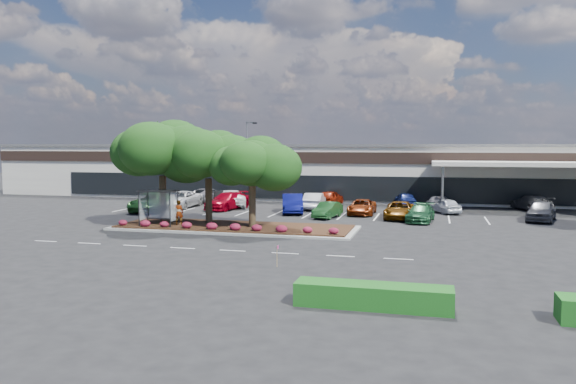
% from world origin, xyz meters
% --- Properties ---
extents(ground, '(160.00, 160.00, 0.00)m').
position_xyz_m(ground, '(0.00, 0.00, 0.00)').
color(ground, black).
rests_on(ground, ground).
extents(retail_store, '(80.40, 25.20, 6.25)m').
position_xyz_m(retail_store, '(0.06, 33.91, 3.15)').
color(retail_store, silver).
rests_on(retail_store, ground).
extents(landscape_island, '(18.00, 6.00, 0.26)m').
position_xyz_m(landscape_island, '(-2.00, 4.00, 0.12)').
color(landscape_island, '#969591').
rests_on(landscape_island, ground).
extents(lane_markings, '(33.12, 20.06, 0.01)m').
position_xyz_m(lane_markings, '(-0.14, 10.42, 0.01)').
color(lane_markings, silver).
rests_on(lane_markings, ground).
extents(shrub_row, '(17.00, 0.80, 0.50)m').
position_xyz_m(shrub_row, '(-2.00, 1.90, 0.51)').
color(shrub_row, maroon).
rests_on(shrub_row, landscape_island).
extents(bus_shelter, '(2.75, 1.55, 2.59)m').
position_xyz_m(bus_shelter, '(-7.50, 2.95, 2.31)').
color(bus_shelter, black).
rests_on(bus_shelter, landscape_island).
extents(island_tree_west, '(7.20, 7.20, 7.89)m').
position_xyz_m(island_tree_west, '(-8.00, 4.50, 4.21)').
color(island_tree_west, '#153812').
rests_on(island_tree_west, landscape_island).
extents(island_tree_mid, '(6.60, 6.60, 7.32)m').
position_xyz_m(island_tree_mid, '(-4.50, 5.20, 3.92)').
color(island_tree_mid, '#153812').
rests_on(island_tree_mid, landscape_island).
extents(island_tree_east, '(5.80, 5.80, 6.50)m').
position_xyz_m(island_tree_east, '(-0.50, 3.70, 3.51)').
color(island_tree_east, '#153812').
rests_on(island_tree_east, landscape_island).
extents(hedge_south_east, '(6.00, 1.30, 0.90)m').
position_xyz_m(hedge_south_east, '(10.00, -13.50, 0.45)').
color(hedge_south_east, '#164E14').
rests_on(hedge_south_east, ground).
extents(conifer_north_west, '(4.40, 4.40, 10.00)m').
position_xyz_m(conifer_north_west, '(-30.00, 46.00, 5.00)').
color(conifer_north_west, '#153812').
rests_on(conifer_north_west, ground).
extents(person_waiting, '(0.79, 0.67, 1.85)m').
position_xyz_m(person_waiting, '(-6.10, 3.26, 1.19)').
color(person_waiting, '#594C47').
rests_on(person_waiting, landscape_island).
extents(light_pole, '(1.43, 0.67, 8.78)m').
position_xyz_m(light_pole, '(-7.98, 24.92, 3.86)').
color(light_pole, '#969591').
rests_on(light_pole, ground).
extents(survey_stake, '(0.07, 0.14, 1.13)m').
position_xyz_m(survey_stake, '(4.55, -7.61, 0.72)').
color(survey_stake, '#987E4F').
rests_on(survey_stake, ground).
extents(car_0, '(3.40, 6.33, 1.69)m').
position_xyz_m(car_0, '(-13.19, 12.30, 0.85)').
color(car_0, '#20561E').
rests_on(car_0, ground).
extents(car_1, '(2.83, 5.94, 1.64)m').
position_xyz_m(car_1, '(-11.89, 15.65, 0.82)').
color(car_1, silver).
rests_on(car_1, ground).
extents(car_2, '(3.62, 6.01, 1.63)m').
position_xyz_m(car_2, '(-6.89, 15.58, 0.81)').
color(car_2, maroon).
rests_on(car_2, ground).
extents(car_3, '(3.11, 5.50, 1.72)m').
position_xyz_m(car_3, '(-0.20, 14.51, 0.86)').
color(car_3, '#0C0F5B').
rests_on(car_3, ground).
extents(car_4, '(2.12, 4.25, 1.34)m').
position_xyz_m(car_4, '(3.50, 11.99, 0.67)').
color(car_4, '#1B491F').
rests_on(car_4, ground).
extents(car_5, '(2.22, 4.79, 1.33)m').
position_xyz_m(car_5, '(6.06, 14.93, 0.66)').
color(car_5, maroon).
rests_on(car_5, ground).
extents(car_6, '(2.43, 5.19, 1.44)m').
position_xyz_m(car_6, '(9.48, 12.86, 0.72)').
color(car_6, '#653808').
rests_on(car_6, ground).
extents(car_7, '(2.44, 4.94, 1.38)m').
position_xyz_m(car_7, '(11.22, 11.42, 0.69)').
color(car_7, '#1B4B29').
rests_on(car_7, ground).
extents(car_8, '(3.27, 5.35, 1.70)m').
position_xyz_m(car_8, '(20.73, 14.43, 0.85)').
color(car_8, '#4C4D52').
rests_on(car_8, ground).
extents(car_9, '(3.91, 5.87, 1.50)m').
position_xyz_m(car_9, '(-11.35, 21.63, 0.75)').
color(car_9, slate).
rests_on(car_9, ground).
extents(car_10, '(3.26, 5.07, 1.58)m').
position_xyz_m(car_10, '(-8.53, 18.40, 0.79)').
color(car_10, black).
rests_on(car_10, ground).
extents(car_11, '(4.86, 6.69, 1.69)m').
position_xyz_m(car_11, '(-7.40, 17.78, 0.85)').
color(car_11, white).
rests_on(car_11, ground).
extents(car_12, '(2.01, 4.92, 1.59)m').
position_xyz_m(car_12, '(1.14, 17.77, 0.79)').
color(car_12, silver).
rests_on(car_12, ground).
extents(car_13, '(2.42, 4.60, 1.49)m').
position_xyz_m(car_13, '(1.90, 22.24, 0.75)').
color(car_13, maroon).
rests_on(car_13, ground).
extents(car_14, '(2.63, 4.63, 1.48)m').
position_xyz_m(car_14, '(9.51, 21.92, 0.74)').
color(car_14, navy).
rests_on(car_14, ground).
extents(car_15, '(3.02, 4.36, 1.38)m').
position_xyz_m(car_15, '(12.85, 20.99, 0.69)').
color(car_15, slate).
rests_on(car_15, ground).
extents(car_16, '(3.12, 4.27, 1.35)m').
position_xyz_m(car_16, '(13.26, 17.77, 0.68)').
color(car_16, '#B7BCC4').
rests_on(car_16, ground).
extents(car_17, '(3.68, 5.49, 1.48)m').
position_xyz_m(car_17, '(21.18, 22.04, 0.74)').
color(car_17, '#4D4E53').
rests_on(car_17, ground).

